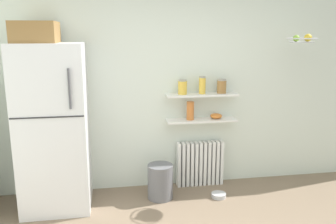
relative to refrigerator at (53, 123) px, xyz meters
name	(u,v)px	position (x,y,z in m)	size (l,w,h in m)	color
back_wall	(174,84)	(1.42, 0.40, 0.34)	(7.04, 0.10, 2.60)	silver
refrigerator	(53,123)	(0.00, 0.00, 0.00)	(0.72, 0.72, 2.03)	silver
radiator	(200,163)	(1.73, 0.27, -0.67)	(0.60, 0.12, 0.57)	white
wall_shelf_lower	(202,120)	(1.73, 0.24, -0.09)	(0.87, 0.22, 0.03)	white
wall_shelf_upper	(202,95)	(1.73, 0.24, 0.23)	(0.87, 0.22, 0.03)	white
storage_jar_0	(183,87)	(1.48, 0.24, 0.33)	(0.11, 0.11, 0.18)	yellow
storage_jar_1	(202,85)	(1.73, 0.24, 0.34)	(0.08, 0.08, 0.21)	yellow
storage_jar_2	(222,86)	(1.97, 0.24, 0.32)	(0.11, 0.11, 0.18)	olive
vase	(190,111)	(1.58, 0.24, 0.03)	(0.09, 0.09, 0.22)	#CC7033
shelf_bowl	(216,116)	(1.91, 0.24, -0.05)	(0.15, 0.15, 0.07)	orange
trash_bin	(160,182)	(1.17, -0.03, -0.75)	(0.30, 0.30, 0.41)	slate
pet_food_bowl	(219,195)	(1.86, -0.13, -0.93)	(0.18, 0.18, 0.05)	#B7B7BC
hanging_fruit_basket	(302,39)	(2.81, -0.08, 0.89)	(0.34, 0.34, 0.10)	#B2B2B7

